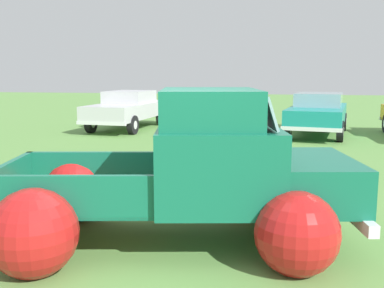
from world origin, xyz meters
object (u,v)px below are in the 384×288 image
(lane_cone_0, at_px, (29,171))
(show_car_1, at_px, (216,111))
(vintage_pickup_truck, at_px, (196,183))
(spectator_0, at_px, (246,115))
(show_car_0, at_px, (128,108))
(show_car_2, at_px, (318,112))

(lane_cone_0, bearing_deg, show_car_1, 73.70)
(vintage_pickup_truck, height_order, spectator_0, vintage_pickup_truck)
(show_car_1, bearing_deg, lane_cone_0, -13.60)
(show_car_0, relative_size, spectator_0, 2.88)
(show_car_0, relative_size, show_car_1, 1.07)
(vintage_pickup_truck, bearing_deg, lane_cone_0, 138.32)
(lane_cone_0, bearing_deg, show_car_0, 96.48)
(show_car_0, distance_m, show_car_1, 3.50)
(show_car_1, height_order, lane_cone_0, show_car_1)
(show_car_0, height_order, show_car_2, same)
(vintage_pickup_truck, relative_size, lane_cone_0, 7.76)
(show_car_0, bearing_deg, lane_cone_0, 11.50)
(show_car_2, distance_m, lane_cone_0, 10.32)
(show_car_2, bearing_deg, show_car_1, -78.21)
(vintage_pickup_truck, height_order, show_car_1, vintage_pickup_truck)
(show_car_0, bearing_deg, show_car_1, 84.87)
(spectator_0, height_order, lane_cone_0, spectator_0)
(show_car_1, relative_size, lane_cone_0, 7.04)
(show_car_1, distance_m, spectator_0, 3.46)
(show_car_2, bearing_deg, vintage_pickup_truck, -2.98)
(show_car_0, bearing_deg, show_car_2, 90.87)
(show_car_0, xyz_separation_m, show_car_2, (6.95, -0.50, -0.00))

